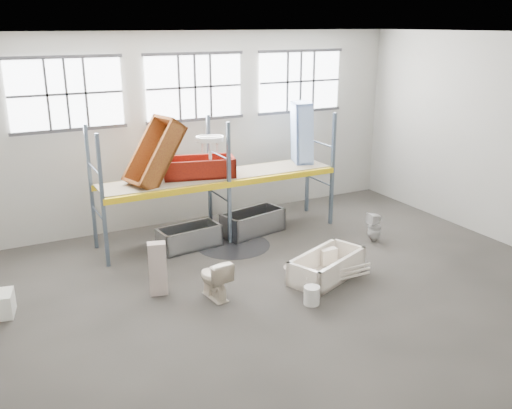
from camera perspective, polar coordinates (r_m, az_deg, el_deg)
floor at (r=11.47m, az=3.51°, el=-8.99°), size 12.00×10.00×0.10m
ceiling at (r=10.21m, az=4.08°, el=17.40°), size 12.00×10.00×0.10m
wall_back at (r=15.00m, az=-6.33°, el=7.76°), size 12.00×0.10×5.00m
wall_right at (r=14.57m, az=24.70°, el=5.91°), size 0.10×10.00×5.00m
window_left at (r=13.91m, az=-18.90°, el=10.69°), size 2.60×0.04×1.60m
window_mid at (r=14.74m, az=-6.32°, el=11.90°), size 2.60×0.04×1.60m
window_right at (r=16.17m, az=4.54°, el=12.50°), size 2.60×0.04×1.60m
rack_upright_la at (r=12.40m, az=-15.47°, el=0.23°), size 0.08×0.08×3.00m
rack_upright_lb at (r=13.53m, az=-16.59°, el=1.62°), size 0.08×0.08×3.00m
rack_upright_ma at (r=13.30m, az=-2.79°, el=2.08°), size 0.08×0.08×3.00m
rack_upright_mb at (r=14.36m, az=-4.81°, el=3.25°), size 0.08×0.08×3.00m
rack_upright_ra at (r=14.75m, az=7.86°, el=3.55°), size 0.08×0.08×3.00m
rack_upright_rb at (r=15.72m, az=5.35°, el=4.54°), size 0.08×0.08×3.00m
rack_beam_front at (r=13.30m, az=-2.79°, el=2.08°), size 6.00×0.10×0.14m
rack_beam_back at (r=14.36m, az=-4.81°, el=3.25°), size 6.00×0.10×0.14m
shelf_deck at (r=13.80m, az=-3.84°, el=3.00°), size 5.90×1.10×0.03m
wet_patch at (r=13.62m, az=-2.34°, el=-4.20°), size 1.80×1.80×0.00m
bathtub_beige at (r=11.96m, az=7.29°, el=-6.27°), size 1.97×1.45×0.52m
cistern_spare at (r=12.39m, az=7.43°, el=-5.29°), size 0.38×0.19×0.36m
sink_in_tub at (r=11.95m, az=3.85°, el=-6.72°), size 0.54×0.54×0.15m
toilet_beige at (r=11.01m, az=-4.30°, el=-7.56°), size 0.56×0.86×0.82m
cistern_tall at (r=11.23m, az=-10.06°, el=-6.49°), size 0.40×0.31×1.09m
toilet_white at (r=14.07m, az=12.07°, el=-2.26°), size 0.36×0.36×0.73m
steel_tub_left at (r=13.46m, az=-6.89°, el=-3.36°), size 1.53×0.84×0.54m
steel_tub_right at (r=14.29m, az=-0.35°, el=-1.82°), size 1.73×1.08×0.59m
rust_tub_flat at (r=13.65m, az=-5.89°, el=3.81°), size 1.87×1.22×0.48m
rust_tub_tilted at (r=13.12m, az=-10.38°, el=5.17°), size 1.56×1.16×1.70m
sink_on_shelf at (r=13.33m, az=-4.71°, el=4.73°), size 0.79×0.70×0.59m
blue_tub_upright at (r=14.93m, az=4.73°, el=7.35°), size 0.73×0.88×1.63m
bucket at (r=10.88m, az=5.75°, el=-9.27°), size 0.36×0.36×0.36m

